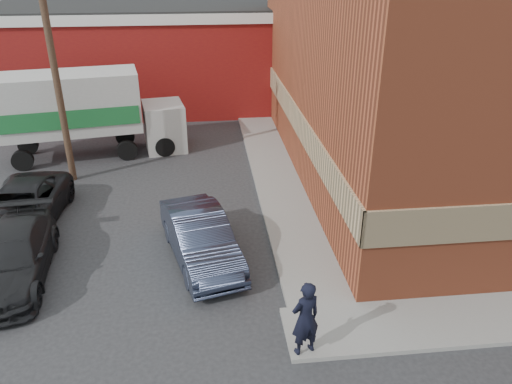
{
  "coord_description": "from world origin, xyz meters",
  "views": [
    {
      "loc": [
        -2.21,
        -9.97,
        8.3
      ],
      "look_at": [
        -0.67,
        3.91,
        1.52
      ],
      "focal_mm": 35.0,
      "sensor_mm": 36.0,
      "label": 1
    }
  ],
  "objects_px": {
    "suv_a": "(22,207)",
    "utility_pole": "(53,60)",
    "suv_b": "(12,257)",
    "box_truck": "(88,109)",
    "sedan": "(200,238)",
    "brick_building": "(473,52)",
    "warehouse": "(134,56)",
    "man": "(305,318)"
  },
  "relations": [
    {
      "from": "sedan",
      "to": "box_truck",
      "type": "height_order",
      "value": "box_truck"
    },
    {
      "from": "utility_pole",
      "to": "suv_a",
      "type": "distance_m",
      "value": 5.54
    },
    {
      "from": "suv_b",
      "to": "suv_a",
      "type": "bearing_deg",
      "value": 97.22
    },
    {
      "from": "man",
      "to": "suv_a",
      "type": "xyz_separation_m",
      "value": [
        -8.1,
        6.86,
        -0.36
      ]
    },
    {
      "from": "warehouse",
      "to": "man",
      "type": "height_order",
      "value": "warehouse"
    },
    {
      "from": "warehouse",
      "to": "sedan",
      "type": "distance_m",
      "value": 17.84
    },
    {
      "from": "sedan",
      "to": "suv_a",
      "type": "height_order",
      "value": "sedan"
    },
    {
      "from": "brick_building",
      "to": "sedan",
      "type": "xyz_separation_m",
      "value": [
        -10.94,
        -6.35,
        -3.95
      ]
    },
    {
      "from": "utility_pole",
      "to": "box_truck",
      "type": "bearing_deg",
      "value": 81.56
    },
    {
      "from": "warehouse",
      "to": "suv_a",
      "type": "xyz_separation_m",
      "value": [
        -2.29,
        -14.69,
        -2.12
      ]
    },
    {
      "from": "warehouse",
      "to": "sedan",
      "type": "bearing_deg",
      "value": -78.43
    },
    {
      "from": "utility_pole",
      "to": "warehouse",
      "type": "bearing_deg",
      "value": 82.23
    },
    {
      "from": "brick_building",
      "to": "man",
      "type": "height_order",
      "value": "brick_building"
    },
    {
      "from": "warehouse",
      "to": "brick_building",
      "type": "bearing_deg",
      "value": -37.2
    },
    {
      "from": "warehouse",
      "to": "suv_a",
      "type": "bearing_deg",
      "value": -98.84
    },
    {
      "from": "brick_building",
      "to": "warehouse",
      "type": "distance_m",
      "value": 18.3
    },
    {
      "from": "brick_building",
      "to": "sedan",
      "type": "height_order",
      "value": "brick_building"
    },
    {
      "from": "warehouse",
      "to": "suv_b",
      "type": "xyz_separation_m",
      "value": [
        -1.62,
        -17.72,
        -2.13
      ]
    },
    {
      "from": "brick_building",
      "to": "utility_pole",
      "type": "relative_size",
      "value": 2.03
    },
    {
      "from": "brick_building",
      "to": "sedan",
      "type": "bearing_deg",
      "value": -149.88
    },
    {
      "from": "suv_a",
      "to": "utility_pole",
      "type": "bearing_deg",
      "value": 80.23
    },
    {
      "from": "man",
      "to": "suv_a",
      "type": "bearing_deg",
      "value": -59.31
    },
    {
      "from": "brick_building",
      "to": "suv_a",
      "type": "distance_m",
      "value": 17.64
    },
    {
      "from": "brick_building",
      "to": "warehouse",
      "type": "relative_size",
      "value": 1.12
    },
    {
      "from": "brick_building",
      "to": "box_truck",
      "type": "xyz_separation_m",
      "value": [
        -15.61,
        2.62,
        -2.54
      ]
    },
    {
      "from": "sedan",
      "to": "suv_b",
      "type": "bearing_deg",
      "value": 169.67
    },
    {
      "from": "utility_pole",
      "to": "suv_a",
      "type": "bearing_deg",
      "value": -102.01
    },
    {
      "from": "brick_building",
      "to": "suv_a",
      "type": "height_order",
      "value": "brick_building"
    },
    {
      "from": "sedan",
      "to": "box_truck",
      "type": "xyz_separation_m",
      "value": [
        -4.66,
        8.98,
        1.4
      ]
    },
    {
      "from": "brick_building",
      "to": "man",
      "type": "bearing_deg",
      "value": -129.47
    },
    {
      "from": "man",
      "to": "box_truck",
      "type": "bearing_deg",
      "value": -81.33
    },
    {
      "from": "brick_building",
      "to": "suv_a",
      "type": "xyz_separation_m",
      "value": [
        -16.78,
        -3.69,
        -3.99
      ]
    },
    {
      "from": "warehouse",
      "to": "suv_b",
      "type": "relative_size",
      "value": 3.46
    },
    {
      "from": "suv_b",
      "to": "warehouse",
      "type": "bearing_deg",
      "value": 79.64
    },
    {
      "from": "suv_a",
      "to": "suv_b",
      "type": "distance_m",
      "value": 3.1
    },
    {
      "from": "suv_b",
      "to": "box_truck",
      "type": "height_order",
      "value": "box_truck"
    },
    {
      "from": "sedan",
      "to": "utility_pole",
      "type": "bearing_deg",
      "value": 114.08
    },
    {
      "from": "suv_b",
      "to": "man",
      "type": "bearing_deg",
      "value": -32.37
    },
    {
      "from": "utility_pole",
      "to": "box_truck",
      "type": "height_order",
      "value": "utility_pole"
    },
    {
      "from": "man",
      "to": "suv_b",
      "type": "distance_m",
      "value": 8.37
    },
    {
      "from": "sedan",
      "to": "box_truck",
      "type": "bearing_deg",
      "value": 103.05
    },
    {
      "from": "utility_pole",
      "to": "man",
      "type": "xyz_separation_m",
      "value": [
        7.31,
        -10.55,
        -3.69
      ]
    }
  ]
}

